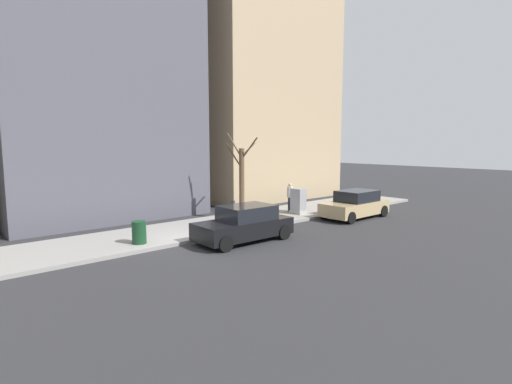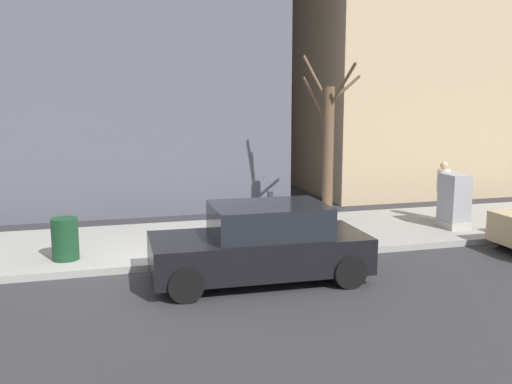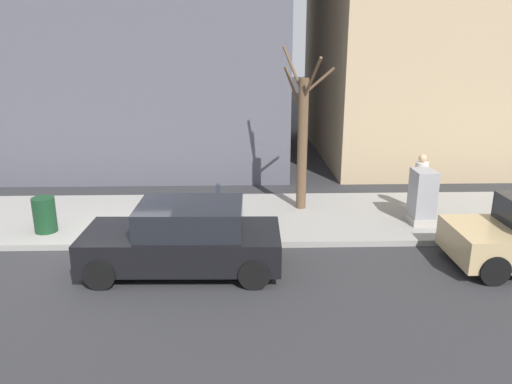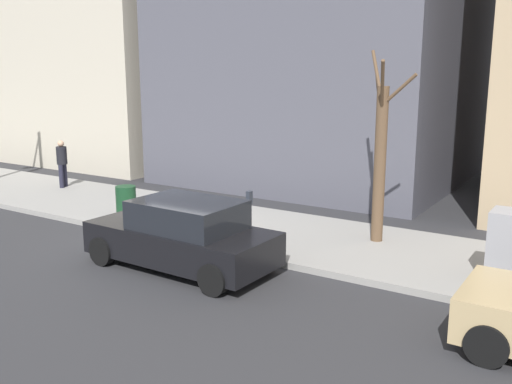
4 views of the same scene
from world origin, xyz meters
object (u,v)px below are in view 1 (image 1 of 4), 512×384
(office_tower_left, at_px, (244,33))
(parked_car_tan, at_px, (355,205))
(parked_car_black, at_px, (244,224))
(utility_box, at_px, (298,201))
(parking_meter, at_px, (233,212))
(trash_bin, at_px, (139,232))
(bare_tree, at_px, (242,179))
(pedestrian_near_meter, at_px, (290,195))

(office_tower_left, bearing_deg, parked_car_tan, 170.02)
(parked_car_black, xyz_separation_m, utility_box, (2.44, -6.02, 0.11))
(parking_meter, height_order, office_tower_left, office_tower_left)
(parked_car_tan, distance_m, parked_car_black, 7.99)
(parked_car_black, height_order, utility_box, utility_box)
(utility_box, height_order, trash_bin, utility_box)
(parked_car_tan, bearing_deg, utility_box, 38.86)
(bare_tree, bearing_deg, parked_car_tan, -126.72)
(office_tower_left, bearing_deg, trash_bin, 125.85)
(bare_tree, height_order, pedestrian_near_meter, bare_tree)
(parked_car_tan, bearing_deg, parked_car_black, 89.96)
(utility_box, bearing_deg, pedestrian_near_meter, -15.26)
(parked_car_black, height_order, bare_tree, bare_tree)
(trash_bin, distance_m, pedestrian_near_meter, 10.11)
(utility_box, height_order, office_tower_left, office_tower_left)
(parked_car_black, xyz_separation_m, pedestrian_near_meter, (3.32, -6.26, 0.35))
(parked_car_tan, xyz_separation_m, parking_meter, (1.60, 7.33, 0.24))
(trash_bin, bearing_deg, bare_tree, -75.73)
(utility_box, bearing_deg, parking_meter, 99.02)
(parking_meter, distance_m, trash_bin, 4.46)
(parked_car_black, distance_m, bare_tree, 4.99)
(parked_car_tan, bearing_deg, office_tower_left, -9.93)
(trash_bin, bearing_deg, parking_meter, -95.81)
(parked_car_tan, distance_m, pedestrian_near_meter, 3.77)
(parked_car_black, xyz_separation_m, office_tower_left, (12.07, -10.12, 11.91))
(bare_tree, bearing_deg, utility_box, -113.06)
(parked_car_tan, relative_size, utility_box, 2.94)
(parked_car_tan, height_order, utility_box, utility_box)
(parking_meter, xyz_separation_m, utility_box, (0.85, -5.35, -0.13))
(utility_box, distance_m, bare_tree, 3.59)
(bare_tree, bearing_deg, office_tower_left, -40.74)
(pedestrian_near_meter, bearing_deg, bare_tree, -67.52)
(parking_meter, distance_m, office_tower_left, 18.31)
(parked_car_tan, distance_m, bare_tree, 6.46)
(parking_meter, height_order, pedestrian_near_meter, pedestrian_near_meter)
(parked_car_tan, relative_size, trash_bin, 4.67)
(parked_car_black, relative_size, utility_box, 2.97)
(utility_box, xyz_separation_m, pedestrian_near_meter, (0.88, -0.24, 0.24))
(utility_box, height_order, bare_tree, bare_tree)
(parked_car_black, distance_m, trash_bin, 4.28)
(utility_box, relative_size, bare_tree, 0.32)
(trash_bin, relative_size, office_tower_left, 0.04)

